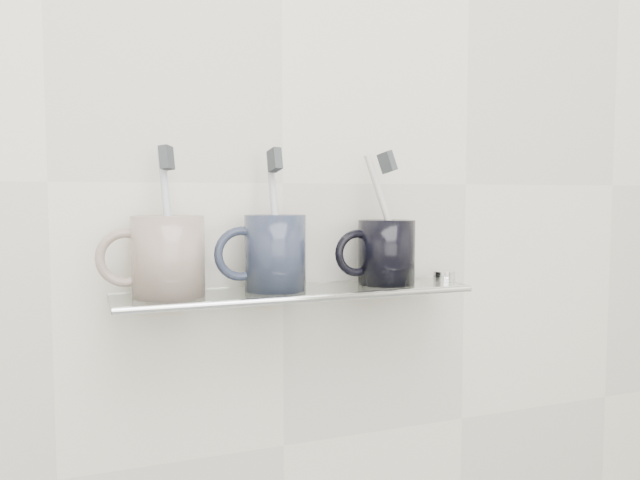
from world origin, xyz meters
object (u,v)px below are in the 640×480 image
shelf_glass (296,292)px  mug_center (275,253)px  mug_right (386,252)px  mug_left (168,256)px

shelf_glass → mug_center: 0.06m
shelf_glass → mug_right: size_ratio=5.25×
shelf_glass → mug_left: bearing=178.4°
mug_right → shelf_glass: bearing=-155.9°
mug_left → mug_right: bearing=6.6°
shelf_glass → mug_right: mug_right is taller
mug_left → mug_right: mug_left is taller
mug_center → shelf_glass: bearing=-26.0°
mug_center → mug_right: size_ratio=1.10×
mug_center → mug_right: (0.17, 0.00, -0.00)m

